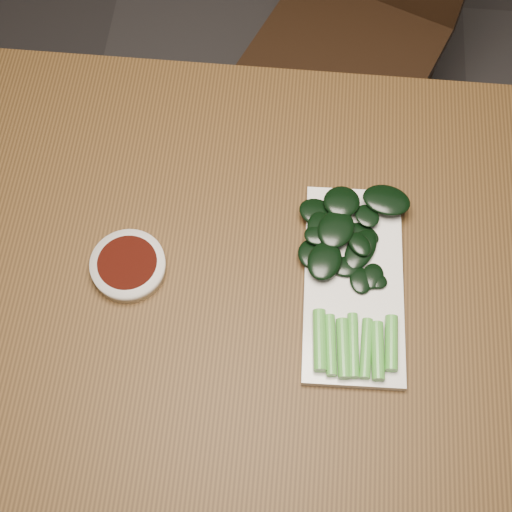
{
  "coord_description": "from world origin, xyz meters",
  "views": [
    {
      "loc": [
        0.05,
        -0.42,
        1.72
      ],
      "look_at": [
        0.01,
        0.03,
        0.76
      ],
      "focal_mm": 50.0,
      "sensor_mm": 36.0,
      "label": 1
    }
  ],
  "objects_px": {
    "sauce_bowl": "(128,266)",
    "gai_lan": "(350,266)",
    "table": "(249,297)",
    "chair_far": "(360,15)",
    "serving_plate": "(353,283)"
  },
  "relations": [
    {
      "from": "gai_lan",
      "to": "serving_plate",
      "type": "bearing_deg",
      "value": -66.13
    },
    {
      "from": "table",
      "to": "serving_plate",
      "type": "relative_size",
      "value": 4.42
    },
    {
      "from": "sauce_bowl",
      "to": "serving_plate",
      "type": "height_order",
      "value": "sauce_bowl"
    },
    {
      "from": "sauce_bowl",
      "to": "serving_plate",
      "type": "xyz_separation_m",
      "value": [
        0.33,
        0.01,
        -0.01
      ]
    },
    {
      "from": "gai_lan",
      "to": "chair_far",
      "type": "bearing_deg",
      "value": 87.63
    },
    {
      "from": "chair_far",
      "to": "gai_lan",
      "type": "height_order",
      "value": "chair_far"
    },
    {
      "from": "sauce_bowl",
      "to": "gai_lan",
      "type": "bearing_deg",
      "value": 4.06
    },
    {
      "from": "table",
      "to": "gai_lan",
      "type": "distance_m",
      "value": 0.18
    },
    {
      "from": "chair_far",
      "to": "serving_plate",
      "type": "bearing_deg",
      "value": -69.18
    },
    {
      "from": "serving_plate",
      "to": "sauce_bowl",
      "type": "bearing_deg",
      "value": -179.04
    },
    {
      "from": "table",
      "to": "chair_far",
      "type": "bearing_deg",
      "value": 77.31
    },
    {
      "from": "sauce_bowl",
      "to": "gai_lan",
      "type": "height_order",
      "value": "gai_lan"
    },
    {
      "from": "table",
      "to": "gai_lan",
      "type": "xyz_separation_m",
      "value": [
        0.15,
        0.02,
        0.1
      ]
    },
    {
      "from": "chair_far",
      "to": "sauce_bowl",
      "type": "xyz_separation_m",
      "value": [
        -0.36,
        -0.79,
        0.28
      ]
    },
    {
      "from": "chair_far",
      "to": "serving_plate",
      "type": "distance_m",
      "value": 0.83
    }
  ]
}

